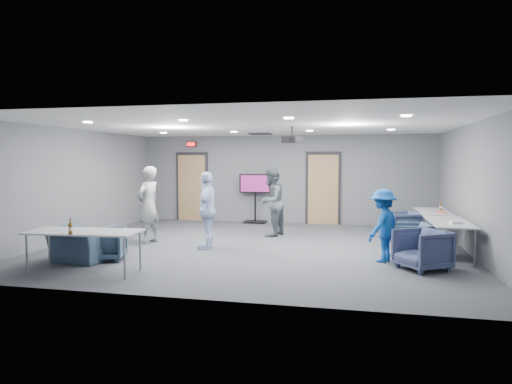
% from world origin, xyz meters
% --- Properties ---
extents(floor, '(9.00, 9.00, 0.00)m').
position_xyz_m(floor, '(0.00, 0.00, 0.00)').
color(floor, '#3B3E43').
rests_on(floor, ground).
extents(ceiling, '(9.00, 9.00, 0.00)m').
position_xyz_m(ceiling, '(0.00, 0.00, 2.70)').
color(ceiling, white).
rests_on(ceiling, wall_back).
extents(wall_back, '(9.00, 0.02, 2.70)m').
position_xyz_m(wall_back, '(0.00, 4.00, 1.35)').
color(wall_back, slate).
rests_on(wall_back, floor).
extents(wall_front, '(9.00, 0.02, 2.70)m').
position_xyz_m(wall_front, '(0.00, -4.00, 1.35)').
color(wall_front, slate).
rests_on(wall_front, floor).
extents(wall_left, '(0.02, 8.00, 2.70)m').
position_xyz_m(wall_left, '(-4.50, 0.00, 1.35)').
color(wall_left, slate).
rests_on(wall_left, floor).
extents(wall_right, '(0.02, 8.00, 2.70)m').
position_xyz_m(wall_right, '(4.50, 0.00, 1.35)').
color(wall_right, slate).
rests_on(wall_right, floor).
extents(door_left, '(1.06, 0.17, 2.24)m').
position_xyz_m(door_left, '(-3.00, 3.95, 1.07)').
color(door_left, black).
rests_on(door_left, wall_back).
extents(door_right, '(1.06, 0.17, 2.24)m').
position_xyz_m(door_right, '(1.20, 3.95, 1.07)').
color(door_right, black).
rests_on(door_right, wall_back).
extents(exit_sign, '(0.32, 0.08, 0.16)m').
position_xyz_m(exit_sign, '(-3.00, 3.93, 2.45)').
color(exit_sign, black).
rests_on(exit_sign, wall_back).
extents(hvac_diffuser, '(0.60, 0.60, 0.03)m').
position_xyz_m(hvac_diffuser, '(-0.50, 2.80, 2.69)').
color(hvac_diffuser, black).
rests_on(hvac_diffuser, ceiling).
extents(downlights, '(6.18, 3.78, 0.02)m').
position_xyz_m(downlights, '(0.00, 0.00, 2.68)').
color(downlights, white).
rests_on(downlights, ceiling).
extents(person_a, '(0.58, 0.74, 1.80)m').
position_xyz_m(person_a, '(-2.56, -0.11, 0.90)').
color(person_a, gray).
rests_on(person_a, floor).
extents(person_b, '(0.87, 1.00, 1.76)m').
position_xyz_m(person_b, '(0.07, 1.47, 0.88)').
color(person_b, '#4D565D').
rests_on(person_b, floor).
extents(person_c, '(0.50, 1.02, 1.69)m').
position_xyz_m(person_c, '(-1.00, -0.44, 0.85)').
color(person_c, '#C6D9FF').
rests_on(person_c, floor).
extents(person_d, '(0.90, 1.04, 1.40)m').
position_xyz_m(person_d, '(2.70, -0.98, 0.70)').
color(person_d, '#1950A6').
rests_on(person_d, floor).
extents(chair_right_a, '(0.94, 0.92, 0.70)m').
position_xyz_m(chair_right_a, '(3.30, 1.54, 0.35)').
color(chair_right_a, '#36415D').
rests_on(chair_right_a, floor).
extents(chair_right_b, '(0.86, 0.85, 0.66)m').
position_xyz_m(chair_right_b, '(3.35, -0.22, 0.33)').
color(chair_right_b, '#334559').
rests_on(chair_right_b, floor).
extents(chair_right_c, '(1.08, 1.08, 0.72)m').
position_xyz_m(chair_right_c, '(3.35, -1.50, 0.36)').
color(chair_right_c, '#3C4568').
rests_on(chair_right_c, floor).
extents(chair_front_a, '(0.85, 0.86, 0.63)m').
position_xyz_m(chair_front_a, '(-2.53, -2.00, 0.32)').
color(chair_front_a, '#334559').
rests_on(chair_front_a, floor).
extents(chair_front_b, '(1.14, 1.02, 0.67)m').
position_xyz_m(chair_front_b, '(-2.95, -2.20, 0.33)').
color(chair_front_b, '#3B5067').
rests_on(chair_front_b, floor).
extents(table_right_a, '(0.71, 1.71, 0.73)m').
position_xyz_m(table_right_a, '(4.00, 1.56, 0.68)').
color(table_right_a, '#ABADB0').
rests_on(table_right_a, floor).
extents(table_right_b, '(0.75, 1.79, 0.73)m').
position_xyz_m(table_right_b, '(4.00, -0.34, 0.68)').
color(table_right_b, '#ABADB0').
rests_on(table_right_b, floor).
extents(table_front_left, '(1.95, 0.92, 0.73)m').
position_xyz_m(table_front_left, '(-2.35, -3.00, 0.69)').
color(table_front_left, '#ABADB0').
rests_on(table_front_left, floor).
extents(bottle_front, '(0.07, 0.07, 0.26)m').
position_xyz_m(bottle_front, '(-2.35, -3.38, 0.83)').
color(bottle_front, '#59390F').
rests_on(bottle_front, table_front_left).
extents(bottle_right, '(0.06, 0.06, 0.23)m').
position_xyz_m(bottle_right, '(4.19, 1.74, 0.81)').
color(bottle_right, '#59390F').
rests_on(bottle_right, table_right_a).
extents(snack_box, '(0.20, 0.16, 0.04)m').
position_xyz_m(snack_box, '(4.10, 1.14, 0.75)').
color(snack_box, '#E45439').
rests_on(snack_box, table_right_a).
extents(wrapper, '(0.25, 0.20, 0.05)m').
position_xyz_m(wrapper, '(4.05, -0.65, 0.75)').
color(wrapper, silver).
rests_on(wrapper, table_right_b).
extents(tv_stand, '(0.99, 0.47, 1.52)m').
position_xyz_m(tv_stand, '(-0.86, 3.75, 0.86)').
color(tv_stand, black).
rests_on(tv_stand, floor).
extents(projector, '(0.46, 0.44, 0.36)m').
position_xyz_m(projector, '(0.77, 0.26, 2.40)').
color(projector, black).
rests_on(projector, ceiling).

